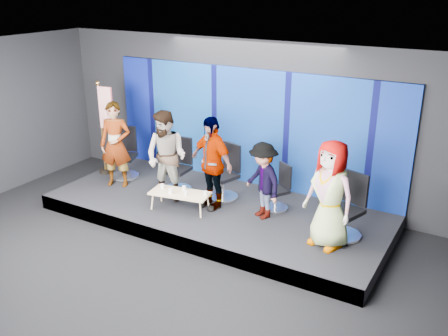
{
  "coord_description": "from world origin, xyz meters",
  "views": [
    {
      "loc": [
        4.86,
        -5.51,
        4.67
      ],
      "look_at": [
        0.25,
        2.4,
        1.19
      ],
      "focal_mm": 40.0,
      "sensor_mm": 36.0,
      "label": 1
    }
  ],
  "objects_px": {
    "panelist_c": "(211,163)",
    "panelist_b": "(166,157)",
    "chair_b": "(178,174)",
    "mug_c": "(184,188)",
    "chair_a": "(125,161)",
    "chair_c": "(225,181)",
    "mug_d": "(186,193)",
    "panelist_d": "(263,181)",
    "mug_b": "(170,191)",
    "chair_e": "(347,216)",
    "mug_e": "(206,193)",
    "flag_stand": "(105,126)",
    "mug_a": "(162,186)",
    "panelist_e": "(330,195)",
    "panelist_a": "(116,145)",
    "chair_d": "(278,195)",
    "coffee_table": "(180,194)"
  },
  "relations": [
    {
      "from": "mug_b",
      "to": "panelist_c",
      "type": "bearing_deg",
      "value": 44.28
    },
    {
      "from": "chair_a",
      "to": "mug_d",
      "type": "bearing_deg",
      "value": -42.84
    },
    {
      "from": "mug_d",
      "to": "panelist_d",
      "type": "bearing_deg",
      "value": 22.5
    },
    {
      "from": "panelist_e",
      "to": "mug_b",
      "type": "distance_m",
      "value": 3.22
    },
    {
      "from": "chair_a",
      "to": "panelist_d",
      "type": "xyz_separation_m",
      "value": [
        3.72,
        -0.29,
        0.37
      ]
    },
    {
      "from": "chair_a",
      "to": "panelist_b",
      "type": "xyz_separation_m",
      "value": [
        1.63,
        -0.55,
        0.57
      ]
    },
    {
      "from": "panelist_a",
      "to": "panelist_b",
      "type": "bearing_deg",
      "value": -25.32
    },
    {
      "from": "chair_b",
      "to": "chair_a",
      "type": "bearing_deg",
      "value": 175.79
    },
    {
      "from": "chair_d",
      "to": "coffee_table",
      "type": "bearing_deg",
      "value": -117.75
    },
    {
      "from": "chair_d",
      "to": "mug_e",
      "type": "distance_m",
      "value": 1.46
    },
    {
      "from": "chair_c",
      "to": "panelist_b",
      "type": "bearing_deg",
      "value": -128.87
    },
    {
      "from": "panelist_c",
      "to": "flag_stand",
      "type": "distance_m",
      "value": 3.12
    },
    {
      "from": "panelist_b",
      "to": "chair_d",
      "type": "bearing_deg",
      "value": 16.14
    },
    {
      "from": "mug_d",
      "to": "mug_b",
      "type": "bearing_deg",
      "value": -162.36
    },
    {
      "from": "chair_b",
      "to": "chair_d",
      "type": "bearing_deg",
      "value": 3.41
    },
    {
      "from": "panelist_c",
      "to": "mug_b",
      "type": "distance_m",
      "value": 0.99
    },
    {
      "from": "panelist_c",
      "to": "chair_e",
      "type": "relative_size",
      "value": 1.61
    },
    {
      "from": "panelist_c",
      "to": "mug_b",
      "type": "xyz_separation_m",
      "value": [
        -0.6,
        -0.58,
        -0.53
      ]
    },
    {
      "from": "mug_a",
      "to": "panelist_e",
      "type": "bearing_deg",
      "value": 1.87
    },
    {
      "from": "panelist_c",
      "to": "panelist_b",
      "type": "bearing_deg",
      "value": -153.3
    },
    {
      "from": "chair_e",
      "to": "mug_b",
      "type": "relative_size",
      "value": 10.94
    },
    {
      "from": "chair_a",
      "to": "flag_stand",
      "type": "height_order",
      "value": "flag_stand"
    },
    {
      "from": "flag_stand",
      "to": "mug_a",
      "type": "bearing_deg",
      "value": -26.15
    },
    {
      "from": "panelist_e",
      "to": "panelist_b",
      "type": "bearing_deg",
      "value": -164.24
    },
    {
      "from": "panelist_b",
      "to": "mug_c",
      "type": "distance_m",
      "value": 0.76
    },
    {
      "from": "chair_b",
      "to": "mug_c",
      "type": "height_order",
      "value": "chair_b"
    },
    {
      "from": "panelist_d",
      "to": "mug_b",
      "type": "height_order",
      "value": "panelist_d"
    },
    {
      "from": "panelist_c",
      "to": "chair_e",
      "type": "xyz_separation_m",
      "value": [
        2.76,
        0.14,
        -0.56
      ]
    },
    {
      "from": "chair_c",
      "to": "mug_e",
      "type": "relative_size",
      "value": 13.68
    },
    {
      "from": "panelist_e",
      "to": "mug_a",
      "type": "distance_m",
      "value": 3.52
    },
    {
      "from": "chair_a",
      "to": "chair_c",
      "type": "xyz_separation_m",
      "value": [
        2.63,
        0.13,
        -0.0
      ]
    },
    {
      "from": "panelist_b",
      "to": "panelist_e",
      "type": "distance_m",
      "value": 3.55
    },
    {
      "from": "panelist_c",
      "to": "chair_e",
      "type": "bearing_deg",
      "value": 20.06
    },
    {
      "from": "panelist_e",
      "to": "mug_d",
      "type": "distance_m",
      "value": 2.91
    },
    {
      "from": "panelist_a",
      "to": "mug_b",
      "type": "bearing_deg",
      "value": -37.48
    },
    {
      "from": "mug_c",
      "to": "mug_e",
      "type": "height_order",
      "value": "mug_c"
    },
    {
      "from": "panelist_a",
      "to": "chair_e",
      "type": "height_order",
      "value": "panelist_a"
    },
    {
      "from": "panelist_a",
      "to": "mug_e",
      "type": "xyz_separation_m",
      "value": [
        2.47,
        -0.21,
        -0.54
      ]
    },
    {
      "from": "chair_e",
      "to": "mug_b",
      "type": "height_order",
      "value": "chair_e"
    },
    {
      "from": "panelist_a",
      "to": "mug_c",
      "type": "distance_m",
      "value": 2.04
    },
    {
      "from": "chair_b",
      "to": "flag_stand",
      "type": "xyz_separation_m",
      "value": [
        -2.03,
        -0.01,
        0.79
      ]
    },
    {
      "from": "chair_d",
      "to": "panelist_e",
      "type": "bearing_deg",
      "value": -2.68
    },
    {
      "from": "coffee_table",
      "to": "mug_e",
      "type": "relative_size",
      "value": 14.79
    },
    {
      "from": "panelist_a",
      "to": "mug_b",
      "type": "relative_size",
      "value": 17.65
    },
    {
      "from": "chair_d",
      "to": "mug_b",
      "type": "xyz_separation_m",
      "value": [
        -1.81,
        -1.16,
        0.11
      ]
    },
    {
      "from": "mug_a",
      "to": "mug_d",
      "type": "xyz_separation_m",
      "value": [
        0.62,
        -0.04,
        -0.0
      ]
    },
    {
      "from": "chair_d",
      "to": "panelist_e",
      "type": "xyz_separation_m",
      "value": [
        1.35,
        -0.91,
        0.65
      ]
    },
    {
      "from": "panelist_d",
      "to": "panelist_e",
      "type": "relative_size",
      "value": 0.79
    },
    {
      "from": "panelist_d",
      "to": "chair_e",
      "type": "bearing_deg",
      "value": 32.97
    },
    {
      "from": "panelist_a",
      "to": "panelist_e",
      "type": "relative_size",
      "value": 1.0
    }
  ]
}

